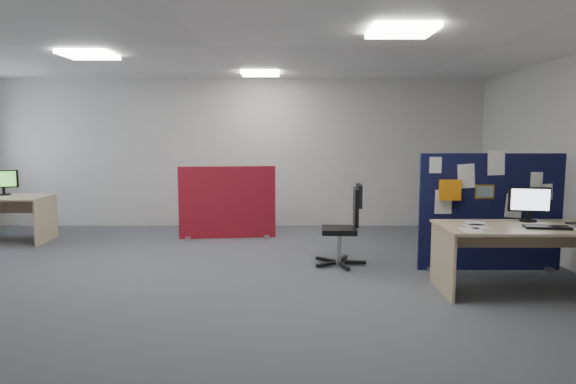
{
  "coord_description": "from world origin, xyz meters",
  "views": [
    {
      "loc": [
        0.93,
        -5.92,
        1.73
      ],
      "look_at": [
        0.94,
        0.35,
        1.0
      ],
      "focal_mm": 32.0,
      "sensor_mm": 36.0,
      "label": 1
    }
  ],
  "objects_px": {
    "navy_divider": "(489,212)",
    "office_chair": "(348,220)",
    "main_desk": "(531,240)",
    "monitor_second": "(3,181)",
    "red_divider": "(227,203)",
    "monitor_main": "(529,202)"
  },
  "relations": [
    {
      "from": "navy_divider",
      "to": "main_desk",
      "type": "height_order",
      "value": "navy_divider"
    },
    {
      "from": "navy_divider",
      "to": "red_divider",
      "type": "height_order",
      "value": "navy_divider"
    },
    {
      "from": "red_divider",
      "to": "office_chair",
      "type": "xyz_separation_m",
      "value": [
        1.77,
        -1.75,
        0.01
      ]
    },
    {
      "from": "navy_divider",
      "to": "monitor_second",
      "type": "height_order",
      "value": "navy_divider"
    },
    {
      "from": "monitor_main",
      "to": "red_divider",
      "type": "distance_m",
      "value": 4.54
    },
    {
      "from": "navy_divider",
      "to": "office_chair",
      "type": "distance_m",
      "value": 1.76
    },
    {
      "from": "navy_divider",
      "to": "monitor_main",
      "type": "bearing_deg",
      "value": -73.23
    },
    {
      "from": "main_desk",
      "to": "navy_divider",
      "type": "bearing_deg",
      "value": 97.97
    },
    {
      "from": "navy_divider",
      "to": "office_chair",
      "type": "xyz_separation_m",
      "value": [
        -1.74,
        0.22,
        -0.15
      ]
    },
    {
      "from": "red_divider",
      "to": "main_desk",
      "type": "bearing_deg",
      "value": -43.53
    },
    {
      "from": "main_desk",
      "to": "monitor_main",
      "type": "bearing_deg",
      "value": 72.77
    },
    {
      "from": "monitor_main",
      "to": "red_divider",
      "type": "height_order",
      "value": "red_divider"
    },
    {
      "from": "navy_divider",
      "to": "monitor_main",
      "type": "distance_m",
      "value": 0.7
    },
    {
      "from": "monitor_main",
      "to": "office_chair",
      "type": "xyz_separation_m",
      "value": [
        -1.94,
        0.86,
        -0.36
      ]
    },
    {
      "from": "red_divider",
      "to": "office_chair",
      "type": "distance_m",
      "value": 2.48
    },
    {
      "from": "monitor_main",
      "to": "office_chair",
      "type": "height_order",
      "value": "monitor_main"
    },
    {
      "from": "main_desk",
      "to": "monitor_second",
      "type": "distance_m",
      "value": 7.7
    },
    {
      "from": "navy_divider",
      "to": "monitor_main",
      "type": "xyz_separation_m",
      "value": [
        0.19,
        -0.64,
        0.2
      ]
    },
    {
      "from": "monitor_second",
      "to": "office_chair",
      "type": "bearing_deg",
      "value": -34.7
    },
    {
      "from": "office_chair",
      "to": "red_divider",
      "type": "bearing_deg",
      "value": 138.65
    },
    {
      "from": "monitor_main",
      "to": "office_chair",
      "type": "bearing_deg",
      "value": 167.27
    },
    {
      "from": "red_divider",
      "to": "monitor_second",
      "type": "height_order",
      "value": "red_divider"
    }
  ]
}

